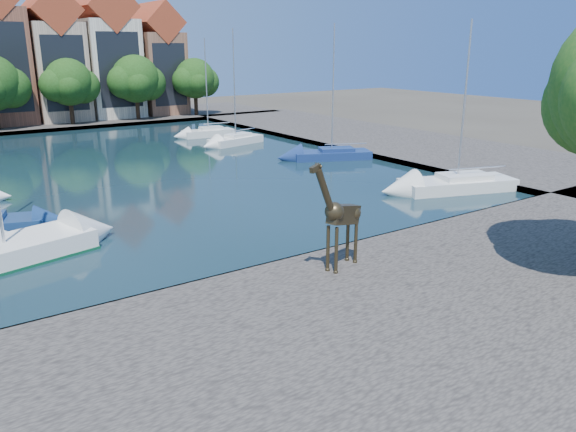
% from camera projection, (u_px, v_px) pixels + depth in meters
% --- Properties ---
extents(ground, '(160.00, 160.00, 0.00)m').
position_uv_depth(ground, '(322.00, 259.00, 25.48)').
color(ground, '#38332B').
rests_on(ground, ground).
extents(water_basin, '(38.00, 50.00, 0.08)m').
position_uv_depth(water_basin, '(136.00, 168.00, 44.39)').
color(water_basin, black).
rests_on(water_basin, ground).
extents(near_quay, '(50.00, 14.00, 0.50)m').
position_uv_depth(near_quay, '(443.00, 311.00, 19.89)').
color(near_quay, '#4E4944').
rests_on(near_quay, ground).
extents(far_quay, '(60.00, 16.00, 0.50)m').
position_uv_depth(far_quay, '(45.00, 122.00, 69.57)').
color(far_quay, '#4E4944').
rests_on(far_quay, ground).
extents(right_quay, '(14.00, 52.00, 0.50)m').
position_uv_depth(right_quay, '(371.00, 138.00, 57.90)').
color(right_quay, '#4E4944').
rests_on(right_quay, ground).
extents(townhouse_center, '(5.44, 9.18, 16.93)m').
position_uv_depth(townhouse_center, '(0.00, 55.00, 65.04)').
color(townhouse_center, brown).
rests_on(townhouse_center, far_quay).
extents(townhouse_east_inner, '(5.94, 9.18, 15.79)m').
position_uv_depth(townhouse_east_inner, '(55.00, 60.00, 68.48)').
color(townhouse_east_inner, tan).
rests_on(townhouse_east_inner, far_quay).
extents(townhouse_east_mid, '(6.43, 9.18, 16.65)m').
position_uv_depth(townhouse_east_mid, '(107.00, 56.00, 71.89)').
color(townhouse_east_mid, beige).
rests_on(townhouse_east_mid, far_quay).
extents(townhouse_east_end, '(5.44, 9.18, 14.43)m').
position_uv_depth(townhouse_east_end, '(156.00, 63.00, 75.71)').
color(townhouse_east_end, brown).
rests_on(townhouse_east_end, far_quay).
extents(far_tree_mid_east, '(7.02, 5.40, 7.52)m').
position_uv_depth(far_tree_mid_east, '(70.00, 84.00, 64.95)').
color(far_tree_mid_east, '#332114').
rests_on(far_tree_mid_east, far_quay).
extents(far_tree_east, '(7.54, 5.80, 7.84)m').
position_uv_depth(far_tree_east, '(136.00, 80.00, 69.26)').
color(far_tree_east, '#332114').
rests_on(far_tree_east, far_quay).
extents(far_tree_far_east, '(6.76, 5.20, 7.36)m').
position_uv_depth(far_tree_far_east, '(196.00, 80.00, 73.64)').
color(far_tree_far_east, '#332114').
rests_on(far_tree_far_east, far_quay).
extents(giraffe_statue, '(3.19, 1.28, 4.63)m').
position_uv_depth(giraffe_statue, '(340.00, 215.00, 22.46)').
color(giraffe_statue, '#342A1A').
rests_on(giraffe_statue, near_quay).
extents(sailboat_right_a, '(8.07, 4.98, 10.80)m').
position_uv_depth(sailboat_right_a, '(457.00, 182.00, 37.14)').
color(sailboat_right_a, silver).
rests_on(sailboat_right_a, water_basin).
extents(sailboat_right_b, '(6.91, 4.71, 10.97)m').
position_uv_depth(sailboat_right_b, '(332.00, 153.00, 47.63)').
color(sailboat_right_b, navy).
rests_on(sailboat_right_b, water_basin).
extents(sailboat_right_c, '(6.04, 3.33, 10.81)m').
position_uv_depth(sailboat_right_c, '(236.00, 138.00, 54.84)').
color(sailboat_right_c, silver).
rests_on(sailboat_right_c, water_basin).
extents(sailboat_right_d, '(5.47, 2.34, 10.05)m').
position_uv_depth(sailboat_right_d, '(208.00, 131.00, 59.52)').
color(sailboat_right_d, silver).
rests_on(sailboat_right_d, water_basin).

